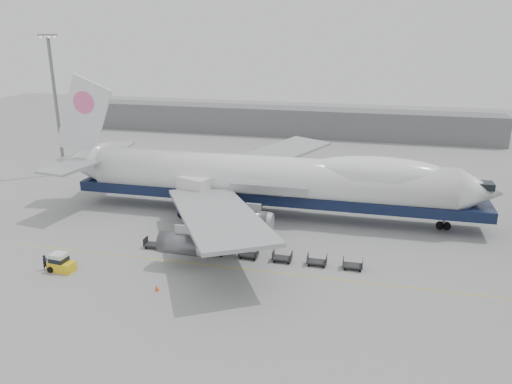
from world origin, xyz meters
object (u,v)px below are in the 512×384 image
(ground_worker, at_px, (45,262))
(airliner, at_px, (271,179))
(catering_truck, at_px, (195,195))
(baggage_tug, at_px, (61,263))

(ground_worker, bearing_deg, airliner, -27.49)
(airliner, relative_size, catering_truck, 10.99)
(airliner, height_order, ground_worker, airliner)
(airliner, xyz_separation_m, ground_worker, (-21.45, -23.50, -4.71))
(catering_truck, height_order, ground_worker, catering_truck)
(catering_truck, bearing_deg, airliner, 37.99)
(catering_truck, height_order, baggage_tug, catering_truck)
(baggage_tug, distance_m, ground_worker, 1.89)
(airliner, xyz_separation_m, baggage_tug, (-19.57, -23.29, -4.68))
(airliner, distance_m, ground_worker, 32.16)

